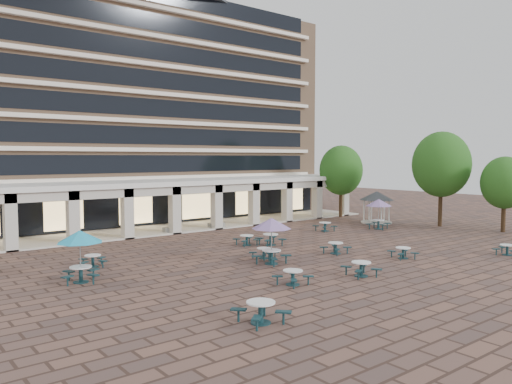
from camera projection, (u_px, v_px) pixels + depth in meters
ground at (294, 253)px, 33.52m from camera, size 120.00×120.00×0.00m
apartment_building at (130, 98)px, 52.52m from camera, size 40.00×15.50×25.20m
retail_arcade at (182, 195)px, 44.86m from camera, size 42.00×6.60×4.40m
picnic_table_0 at (261, 310)px, 19.24m from camera, size 2.00×2.00×0.85m
picnic_table_1 at (293, 276)px, 25.04m from camera, size 1.82×1.82×0.75m
picnic_table_2 at (336, 247)px, 33.14m from camera, size 1.80×1.80×0.76m
picnic_table_3 at (507, 249)px, 32.66m from camera, size 1.66×1.66×0.69m
picnic_table_4 at (80, 239)px, 25.39m from camera, size 2.32×2.32×2.68m
picnic_table_5 at (361, 268)px, 26.85m from camera, size 2.07×2.07×0.79m
picnic_table_6 at (271, 225)px, 29.80m from camera, size 2.40×2.40×2.77m
picnic_table_7 at (403, 252)px, 31.59m from camera, size 1.91×1.91×0.70m
picnic_table_8 at (93, 260)px, 29.15m from camera, size 1.86×1.86×0.71m
picnic_table_9 at (264, 252)px, 31.56m from camera, size 1.63×1.63×0.68m
picnic_table_10 at (325, 226)px, 43.27m from camera, size 1.83×1.83×0.77m
picnic_table_11 at (379, 204)px, 44.40m from camera, size 2.31×2.31×2.67m
picnic_table_12 at (247, 239)px, 36.32m from camera, size 1.80×1.80×0.74m
picnic_table_13 at (271, 238)px, 36.33m from camera, size 2.09×2.09×0.83m
gazebo at (377, 199)px, 48.43m from camera, size 3.32×3.32×3.08m
tree_east_a at (441, 164)px, 46.02m from camera, size 5.27×5.27×8.79m
tree_east_b at (505, 183)px, 42.51m from camera, size 3.90×3.90×6.49m
tree_east_c at (341, 170)px, 53.14m from camera, size 4.61×4.61×7.67m
planter_left at (172, 228)px, 42.23m from camera, size 1.50×0.60×1.16m
planter_right at (216, 222)px, 45.04m from camera, size 1.50×0.87×1.36m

